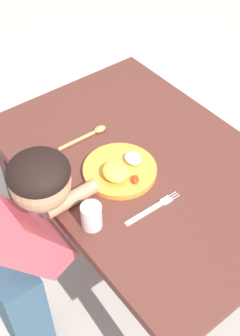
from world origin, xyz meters
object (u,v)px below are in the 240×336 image
Objects in this scene: fork at (152,209)px; person at (30,255)px; spoon at (88,135)px; drinking_cup at (92,216)px; plate at (120,170)px.

fork is 0.43m from person.
spoon is at bearing 86.08° from fork.
drinking_cup is at bearing 161.48° from fork.
plate is 1.19× the size of fork.
drinking_cup is (0.12, -0.20, 0.03)m from plate.
plate is 0.19m from fork.
person reaches higher than plate.
fork is 2.46× the size of drinking_cup.
fork is at bearing -94.48° from spoon.
plate is 0.24m from drinking_cup.
plate reaches higher than spoon.
fork is 1.03× the size of spoon.
fork is at bearing 70.23° from drinking_cup.
fork is at bearing 64.85° from person.
person is (-0.11, -0.18, -0.17)m from drinking_cup.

